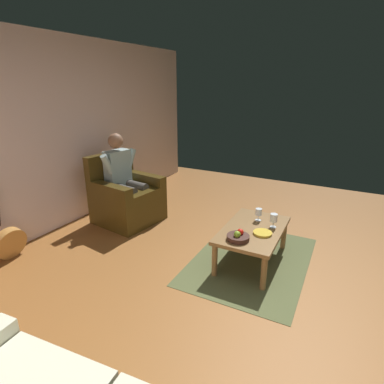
# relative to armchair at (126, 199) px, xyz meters

# --- Properties ---
(ground_plane) EXTENTS (7.17, 7.17, 0.00)m
(ground_plane) POSITION_rel_armchair_xyz_m (0.52, 2.27, -0.34)
(ground_plane) COLOR brown
(wall_back) EXTENTS (6.37, 0.06, 2.55)m
(wall_back) POSITION_rel_armchair_xyz_m (0.52, -0.72, 0.94)
(wall_back) COLOR silver
(wall_back) RESTS_ON ground
(rug) EXTENTS (1.74, 1.24, 0.01)m
(rug) POSITION_rel_armchair_xyz_m (0.23, 1.98, -0.33)
(rug) COLOR #4E5631
(rug) RESTS_ON ground
(armchair) EXTENTS (0.91, 0.90, 0.98)m
(armchair) POSITION_rel_armchair_xyz_m (0.00, 0.00, 0.00)
(armchair) COLOR #3F300F
(armchair) RESTS_ON ground
(person_seated) EXTENTS (0.64, 0.63, 1.28)m
(person_seated) POSITION_rel_armchair_xyz_m (-0.00, -0.01, 0.35)
(person_seated) COLOR #8EA7A7
(person_seated) RESTS_ON ground
(coffee_table) EXTENTS (1.03, 0.63, 0.41)m
(coffee_table) POSITION_rel_armchair_xyz_m (0.23, 1.98, 0.02)
(coffee_table) COLOR brown
(coffee_table) RESTS_ON ground
(guitar) EXTENTS (0.37, 0.30, 1.01)m
(guitar) POSITION_rel_armchair_xyz_m (1.48, -0.52, -0.11)
(guitar) COLOR #BA7E3C
(guitar) RESTS_ON ground
(wine_glass_near) EXTENTS (0.08, 0.08, 0.16)m
(wine_glass_near) POSITION_rel_armchair_xyz_m (0.10, 2.17, 0.18)
(wine_glass_near) COLOR silver
(wine_glass_near) RESTS_ON coffee_table
(wine_glass_far) EXTENTS (0.07, 0.07, 0.15)m
(wine_glass_far) POSITION_rel_armchair_xyz_m (-0.00, 1.97, 0.17)
(wine_glass_far) COLOR silver
(wine_glass_far) RESTS_ON coffee_table
(fruit_bowl) EXTENTS (0.23, 0.23, 0.11)m
(fruit_bowl) POSITION_rel_armchair_xyz_m (0.56, 1.93, 0.10)
(fruit_bowl) COLOR #371E17
(fruit_bowl) RESTS_ON coffee_table
(decorative_dish) EXTENTS (0.20, 0.20, 0.02)m
(decorative_dish) POSITION_rel_armchair_xyz_m (0.32, 2.11, 0.08)
(decorative_dish) COLOR gold
(decorative_dish) RESTS_ON coffee_table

